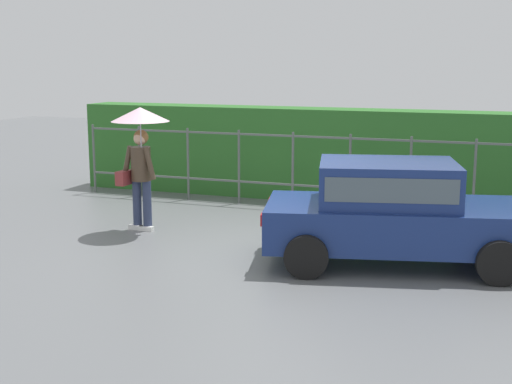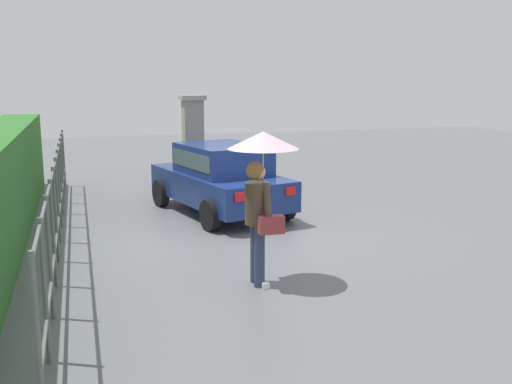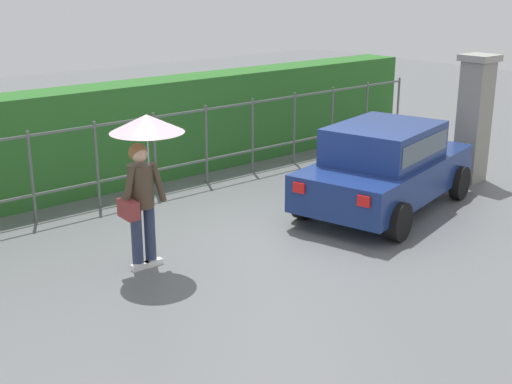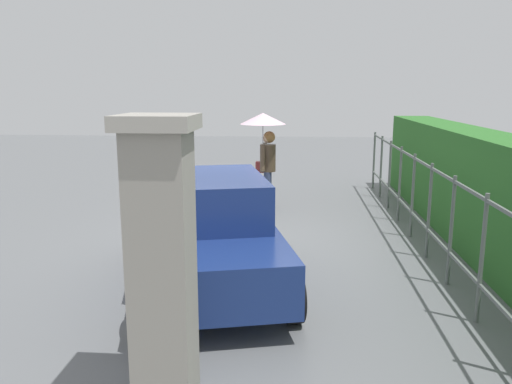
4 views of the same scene
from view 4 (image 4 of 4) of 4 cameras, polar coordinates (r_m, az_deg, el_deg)
ground_plane at (r=8.78m, az=-2.88°, el=-5.85°), size 40.00×40.00×0.00m
car at (r=6.86m, az=-5.22°, el=-3.87°), size 3.98×2.54×1.48m
pedestrian at (r=10.92m, az=0.99°, el=6.05°), size 0.97×0.97×2.11m
gate_pillar at (r=4.24m, az=-10.44°, el=-7.59°), size 0.60×0.60×2.42m
fence_section at (r=8.34m, az=18.82°, el=-1.54°), size 11.48×0.05×1.50m
hedge_row at (r=8.62m, az=25.33°, el=-0.76°), size 12.43×0.90×1.90m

